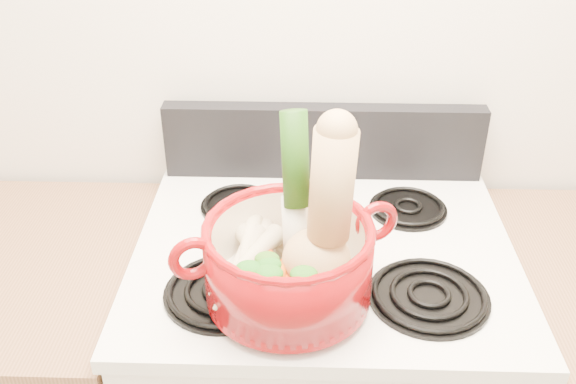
{
  "coord_description": "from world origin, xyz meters",
  "views": [
    {
      "loc": [
        -0.04,
        0.32,
        1.73
      ],
      "look_at": [
        -0.07,
        1.2,
        1.2
      ],
      "focal_mm": 40.0,
      "sensor_mm": 36.0,
      "label": 1
    }
  ],
  "objects": [
    {
      "name": "wall_back",
      "position": [
        0.0,
        1.75,
        1.3
      ],
      "size": [
        3.5,
        0.02,
        2.6
      ],
      "primitive_type": "cube",
      "color": "silver",
      "rests_on": "floor"
    },
    {
      "name": "cooktop",
      "position": [
        0.0,
        1.4,
        0.93
      ],
      "size": [
        0.78,
        0.67,
        0.03
      ],
      "primitive_type": "cube",
      "color": "white",
      "rests_on": "stove_body"
    },
    {
      "name": "control_backsplash",
      "position": [
        0.0,
        1.7,
        1.04
      ],
      "size": [
        0.76,
        0.05,
        0.18
      ],
      "primitive_type": "cube",
      "color": "black",
      "rests_on": "cooktop"
    },
    {
      "name": "burner_front_left",
      "position": [
        -0.19,
        1.24,
        0.96
      ],
      "size": [
        0.22,
        0.22,
        0.02
      ],
      "primitive_type": "cylinder",
      "color": "black",
      "rests_on": "cooktop"
    },
    {
      "name": "burner_front_right",
      "position": [
        0.19,
        1.24,
        0.96
      ],
      "size": [
        0.22,
        0.22,
        0.02
      ],
      "primitive_type": "cylinder",
      "color": "black",
      "rests_on": "cooktop"
    },
    {
      "name": "burner_back_left",
      "position": [
        -0.19,
        1.54,
        0.96
      ],
      "size": [
        0.17,
        0.17,
        0.02
      ],
      "primitive_type": "cylinder",
      "color": "black",
      "rests_on": "cooktop"
    },
    {
      "name": "burner_back_right",
      "position": [
        0.19,
        1.54,
        0.96
      ],
      "size": [
        0.17,
        0.17,
        0.02
      ],
      "primitive_type": "cylinder",
      "color": "black",
      "rests_on": "cooktop"
    },
    {
      "name": "dutch_oven",
      "position": [
        -0.07,
        1.22,
        1.04
      ],
      "size": [
        0.38,
        0.38,
        0.15
      ],
      "primitive_type": "cylinder",
      "rotation": [
        0.0,
        0.0,
        0.36
      ],
      "color": "maroon",
      "rests_on": "burner_front_left"
    },
    {
      "name": "pot_handle_left",
      "position": [
        -0.23,
        1.16,
        1.09
      ],
      "size": [
        0.08,
        0.05,
        0.08
      ],
      "primitive_type": "torus",
      "rotation": [
        1.57,
        0.0,
        0.36
      ],
      "color": "maroon",
      "rests_on": "dutch_oven"
    },
    {
      "name": "pot_handle_right",
      "position": [
        0.09,
        1.28,
        1.09
      ],
      "size": [
        0.08,
        0.05,
        0.08
      ],
      "primitive_type": "torus",
      "rotation": [
        1.57,
        0.0,
        0.36
      ],
      "color": "maroon",
      "rests_on": "dutch_oven"
    },
    {
      "name": "squash",
      "position": [
        -0.02,
        1.22,
        1.15
      ],
      "size": [
        0.15,
        0.14,
        0.31
      ],
      "primitive_type": null,
      "rotation": [
        0.0,
        0.04,
        -0.07
      ],
      "color": "tan",
      "rests_on": "dutch_oven"
    },
    {
      "name": "leek",
      "position": [
        -0.06,
        1.27,
        1.15
      ],
      "size": [
        0.07,
        0.12,
        0.32
      ],
      "primitive_type": "cylinder",
      "rotation": [
        -0.2,
        0.0,
        0.25
      ],
      "color": "beige",
      "rests_on": "dutch_oven"
    },
    {
      "name": "ginger",
      "position": [
        -0.06,
        1.31,
        1.02
      ],
      "size": [
        0.08,
        0.06,
        0.04
      ],
      "primitive_type": "ellipsoid",
      "rotation": [
        0.0,
        0.0,
        0.03
      ],
      "color": "#D6BB84",
      "rests_on": "dutch_oven"
    },
    {
      "name": "parsnip_0",
      "position": [
        -0.11,
        1.27,
        1.02
      ],
      "size": [
        0.06,
        0.24,
        0.07
      ],
      "primitive_type": "cone",
      "rotation": [
        1.66,
        0.0,
        0.07
      ],
      "color": "beige",
      "rests_on": "dutch_oven"
    },
    {
      "name": "parsnip_1",
      "position": [
        -0.16,
        1.22,
        1.03
      ],
      "size": [
        0.1,
        0.2,
        0.06
      ],
      "primitive_type": "cone",
      "rotation": [
        1.66,
        0.0,
        -0.3
      ],
      "color": "beige",
      "rests_on": "dutch_oven"
    },
    {
      "name": "parsnip_2",
      "position": [
        -0.12,
        1.26,
        1.03
      ],
      "size": [
        0.14,
        0.18,
        0.06
      ],
      "primitive_type": "cone",
      "rotation": [
        1.66,
        0.0,
        0.57
      ],
      "color": "#EEE7C2",
      "rests_on": "dutch_oven"
    },
    {
      "name": "parsnip_3",
      "position": [
        -0.14,
        1.23,
        1.04
      ],
      "size": [
        0.15,
        0.18,
        0.06
      ],
      "primitive_type": "cone",
      "rotation": [
        1.66,
        0.0,
        -0.63
      ],
      "color": "beige",
      "rests_on": "dutch_oven"
    },
    {
      "name": "parsnip_4",
      "position": [
        -0.15,
        1.29,
        1.05
      ],
      "size": [
        0.07,
        0.22,
        0.06
      ],
      "primitive_type": "cone",
      "rotation": [
        1.66,
        0.0,
        -0.11
      ],
      "color": "beige",
      "rests_on": "dutch_oven"
    },
    {
      "name": "carrot_0",
      "position": [
        -0.06,
        1.21,
        1.02
      ],
      "size": [
        0.1,
        0.15,
        0.04
      ],
      "primitive_type": "cone",
      "rotation": [
        1.66,
        0.0,
        -0.48
      ],
      "color": "#BC4109",
      "rests_on": "dutch_oven"
    },
    {
      "name": "carrot_1",
      "position": [
        -0.1,
        1.18,
        1.03
      ],
      "size": [
        0.09,
        0.16,
        0.05
      ],
      "primitive_type": "cone",
      "rotation": [
        1.66,
        0.0,
        -0.37
      ],
      "color": "#D15A0A",
      "rests_on": "dutch_oven"
    },
    {
      "name": "carrot_2",
      "position": [
        -0.07,
        1.17,
        1.03
      ],
      "size": [
        0.1,
        0.18,
        0.05
      ],
      "primitive_type": "cone",
      "rotation": [
        1.66,
        0.0,
        0.37
      ],
      "color": "#C23B09",
      "rests_on": "dutch_oven"
    },
    {
      "name": "carrot_3",
      "position": [
        -0.08,
        1.17,
        1.03
      ],
      "size": [
        0.06,
        0.16,
        0.05
      ],
      "primitive_type": "cone",
      "rotation": [
        1.66,
        0.0,
        -0.18
      ],
      "color": "#D7650A",
      "rests_on": "dutch_oven"
    },
    {
      "name": "carrot_4",
      "position": [
        -0.08,
        1.2,
        1.04
      ],
      "size": [
        0.06,
        0.16,
        0.04
      ],
      "primitive_type": "cone",
      "rotation": [
        1.66,
        0.0,
        -0.22
      ],
      "color": "#D6520A",
      "rests_on": "dutch_oven"
    }
  ]
}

